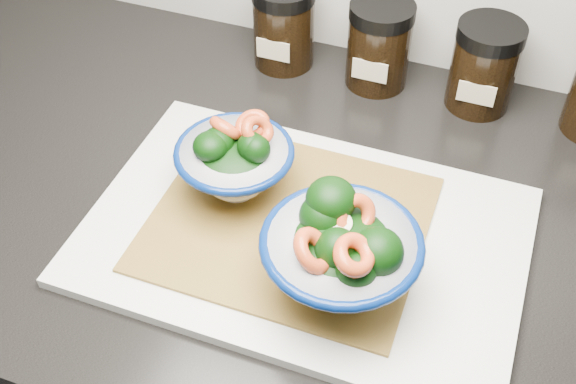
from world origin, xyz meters
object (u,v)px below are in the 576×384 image
(bowl_left, at_px, (235,162))
(spice_jar_b, at_px, (379,45))
(bowl_right, at_px, (341,254))
(cutting_board, at_px, (304,236))
(spice_jar_a, at_px, (284,25))
(spice_jar_c, at_px, (484,66))

(bowl_left, xyz_separation_m, spice_jar_b, (0.09, 0.26, 0.00))
(bowl_left, relative_size, bowl_right, 0.84)
(cutting_board, xyz_separation_m, spice_jar_b, (-0.00, 0.29, 0.05))
(cutting_board, relative_size, bowl_left, 3.54)
(bowl_left, bearing_deg, spice_jar_a, 99.44)
(bowl_right, bearing_deg, spice_jar_a, 118.23)
(cutting_board, distance_m, spice_jar_c, 0.32)
(bowl_right, relative_size, spice_jar_b, 1.34)
(cutting_board, xyz_separation_m, bowl_right, (0.05, -0.06, 0.06))
(cutting_board, xyz_separation_m, spice_jar_a, (-0.13, 0.29, 0.05))
(spice_jar_a, bearing_deg, cutting_board, -65.59)
(bowl_left, height_order, spice_jar_b, bowl_left)
(cutting_board, bearing_deg, spice_jar_a, 114.41)
(cutting_board, height_order, spice_jar_b, spice_jar_b)
(bowl_left, bearing_deg, spice_jar_b, 72.01)
(spice_jar_a, distance_m, spice_jar_c, 0.26)
(cutting_board, height_order, bowl_right, bowl_right)
(bowl_right, distance_m, spice_jar_b, 0.35)
(spice_jar_a, bearing_deg, spice_jar_c, 0.00)
(bowl_left, xyz_separation_m, bowl_right, (0.14, -0.09, 0.01))
(bowl_left, height_order, spice_jar_c, bowl_left)
(spice_jar_b, bearing_deg, cutting_board, -89.18)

